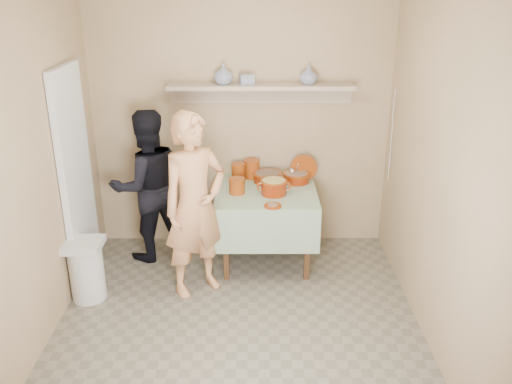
{
  "coord_description": "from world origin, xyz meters",
  "views": [
    {
      "loc": [
        0.14,
        -3.6,
        2.69
      ],
      "look_at": [
        0.15,
        0.75,
        0.95
      ],
      "focal_mm": 38.0,
      "sensor_mm": 36.0,
      "label": 1
    }
  ],
  "objects_px": {
    "serving_table": "(266,201)",
    "cazuela_rice": "(274,186)",
    "trash_bin": "(87,270)",
    "person_cook": "(195,206)",
    "person_helper": "(148,186)"
  },
  "relations": [
    {
      "from": "person_cook",
      "to": "cazuela_rice",
      "type": "distance_m",
      "value": 0.83
    },
    {
      "from": "trash_bin",
      "to": "cazuela_rice",
      "type": "bearing_deg",
      "value": 19.65
    },
    {
      "from": "person_helper",
      "to": "cazuela_rice",
      "type": "relative_size",
      "value": 4.64
    },
    {
      "from": "person_cook",
      "to": "serving_table",
      "type": "height_order",
      "value": "person_cook"
    },
    {
      "from": "serving_table",
      "to": "trash_bin",
      "type": "height_order",
      "value": "serving_table"
    },
    {
      "from": "person_cook",
      "to": "cazuela_rice",
      "type": "relative_size",
      "value": 5.05
    },
    {
      "from": "person_helper",
      "to": "cazuela_rice",
      "type": "height_order",
      "value": "person_helper"
    },
    {
      "from": "person_cook",
      "to": "trash_bin",
      "type": "height_order",
      "value": "person_cook"
    },
    {
      "from": "person_helper",
      "to": "serving_table",
      "type": "distance_m",
      "value": 1.18
    },
    {
      "from": "cazuela_rice",
      "to": "trash_bin",
      "type": "xyz_separation_m",
      "value": [
        -1.66,
        -0.59,
        -0.56
      ]
    },
    {
      "from": "trash_bin",
      "to": "serving_table",
      "type": "bearing_deg",
      "value": 23.92
    },
    {
      "from": "cazuela_rice",
      "to": "person_cook",
      "type": "bearing_deg",
      "value": -147.62
    },
    {
      "from": "person_cook",
      "to": "cazuela_rice",
      "type": "height_order",
      "value": "person_cook"
    },
    {
      "from": "person_helper",
      "to": "trash_bin",
      "type": "xyz_separation_m",
      "value": [
        -0.43,
        -0.8,
        -0.48
      ]
    },
    {
      "from": "serving_table",
      "to": "cazuela_rice",
      "type": "distance_m",
      "value": 0.24
    }
  ]
}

